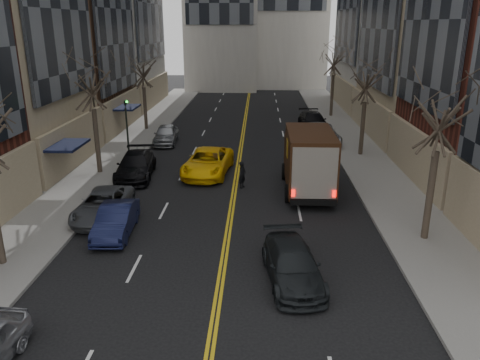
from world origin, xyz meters
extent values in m
cube|color=slate|center=(-9.00, 27.00, 0.07)|extent=(4.00, 66.00, 0.15)
cube|color=slate|center=(9.00, 27.00, 0.07)|extent=(4.00, 66.00, 0.15)
cube|color=black|center=(-10.00, 18.00, 2.40)|extent=(2.00, 3.00, 0.15)
cube|color=black|center=(-10.90, 18.00, 1.35)|extent=(0.20, 3.00, 2.50)
cube|color=black|center=(-10.00, 31.00, 2.40)|extent=(2.00, 3.00, 0.15)
cube|color=black|center=(-10.90, 31.00, 1.35)|extent=(0.20, 3.00, 2.50)
cylinder|color=#382D23|center=(-8.80, 20.00, 2.17)|extent=(0.30, 0.30, 4.05)
cylinder|color=#382D23|center=(-8.80, 33.00, 1.99)|extent=(0.30, 0.30, 3.69)
cylinder|color=#382D23|center=(8.80, 11.00, 2.13)|extent=(0.30, 0.30, 3.96)
cylinder|color=#382D23|center=(8.80, 25.00, 2.04)|extent=(0.30, 0.30, 3.78)
cylinder|color=#382D23|center=(8.80, 40.00, 2.22)|extent=(0.30, 0.30, 4.14)
cylinder|color=black|center=(-7.40, 22.00, 2.05)|extent=(0.12, 0.12, 3.80)
imported|color=black|center=(-7.40, 22.00, 4.40)|extent=(0.15, 0.18, 0.90)
sphere|color=#0CE526|center=(-7.25, 21.90, 4.35)|extent=(0.14, 0.14, 0.14)
cube|color=black|center=(4.20, 17.26, 0.57)|extent=(2.30, 6.63, 0.31)
cube|color=black|center=(4.21, 19.69, 1.60)|extent=(2.44, 1.77, 2.17)
cube|color=black|center=(4.20, 16.69, 2.07)|extent=(2.50, 5.08, 3.10)
cube|color=black|center=(4.19, 14.08, 0.57)|extent=(2.38, 0.20, 0.31)
cube|color=red|center=(3.15, 14.06, 1.03)|extent=(0.19, 0.06, 0.36)
cube|color=red|center=(5.22, 14.05, 1.03)|extent=(0.19, 0.06, 0.36)
cube|color=gold|center=(2.94, 16.75, 2.69)|extent=(0.04, 0.93, 0.93)
cube|color=gold|center=(5.46, 16.74, 2.69)|extent=(0.04, 0.93, 0.93)
cylinder|color=black|center=(2.99, 19.44, 0.50)|extent=(0.29, 0.99, 0.99)
cylinder|color=black|center=(5.43, 19.43, 0.50)|extent=(0.29, 0.99, 0.99)
cylinder|color=black|center=(2.97, 15.51, 0.50)|extent=(0.29, 0.99, 0.99)
cylinder|color=black|center=(5.41, 15.50, 0.50)|extent=(0.29, 0.99, 0.99)
imported|color=black|center=(2.69, 7.31, 0.67)|extent=(2.48, 4.84, 1.35)
cube|color=black|center=(2.69, 7.98, 1.21)|extent=(0.13, 0.03, 0.09)
cube|color=blue|center=(2.69, 7.95, 1.21)|extent=(0.10, 0.01, 0.06)
imported|color=yellow|center=(-1.86, 20.27, 0.79)|extent=(3.19, 5.92, 1.58)
imported|color=black|center=(0.44, 17.76, 0.79)|extent=(0.58, 0.68, 1.57)
imported|color=#111637|center=(-5.10, 11.13, 0.68)|extent=(1.68, 4.20, 1.36)
imported|color=#4D5055|center=(-6.30, 13.00, 0.66)|extent=(2.21, 4.77, 1.32)
imported|color=black|center=(-6.30, 19.45, 0.76)|extent=(2.63, 5.44, 1.53)
imported|color=#95989C|center=(-6.05, 28.14, 0.74)|extent=(1.96, 4.44, 1.49)
imported|color=#44474B|center=(5.10, 24.76, 0.74)|extent=(1.80, 4.58, 1.48)
imported|color=#A9ABB0|center=(6.30, 28.48, 0.80)|extent=(2.93, 5.87, 1.60)
imported|color=black|center=(6.30, 33.90, 0.77)|extent=(2.59, 5.48, 1.54)
camera|label=1|loc=(1.35, -8.24, 9.22)|focal=35.00mm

